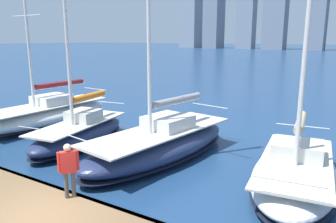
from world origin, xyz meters
TOP-DOWN VIEW (x-y plane):
  - dock_pier at (-0.00, -0.10)m, footprint 28.00×2.80m
  - sailboat_tan at (-5.23, -6.59)m, footprint 3.66×7.13m
  - sailboat_grey at (0.42, -6.53)m, footprint 4.23×8.97m
  - sailboat_orange at (4.91, -6.04)m, footprint 3.24×6.83m
  - sailboat_maroon at (9.59, -7.70)m, footprint 3.42×9.42m
  - person_red_shirt at (0.13, -1.08)m, footprint 0.43×0.50m

SIDE VIEW (x-z plane):
  - dock_pier at x=0.00m, z-range 0.24..0.84m
  - sailboat_tan at x=-5.23m, z-range -5.80..7.12m
  - sailboat_maroon at x=9.59m, z-range -4.30..5.68m
  - sailboat_orange at x=4.91m, z-range -5.46..6.90m
  - sailboat_grey at x=0.42m, z-range -4.92..6.40m
  - person_red_shirt at x=0.13m, z-range 0.77..2.45m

